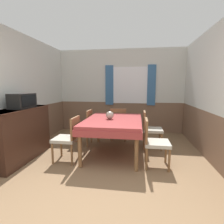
% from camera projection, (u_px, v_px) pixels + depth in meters
% --- Properties ---
extents(ground_plane, '(16.00, 16.00, 0.00)m').
position_uv_depth(ground_plane, '(86.00, 212.00, 2.04)').
color(ground_plane, '#846647').
extents(wall_back, '(4.30, 0.09, 2.60)m').
position_uv_depth(wall_back, '(121.00, 91.00, 5.55)').
color(wall_back, silver).
rests_on(wall_back, ground_plane).
extents(wall_left, '(0.05, 4.17, 2.60)m').
position_uv_depth(wall_left, '(26.00, 93.00, 3.98)').
color(wall_left, silver).
rests_on(wall_left, ground_plane).
extents(wall_right, '(0.05, 4.17, 2.60)m').
position_uv_depth(wall_right, '(211.00, 94.00, 3.40)').
color(wall_right, silver).
rests_on(wall_right, ground_plane).
extents(dining_table, '(1.19, 1.65, 0.77)m').
position_uv_depth(dining_table, '(113.00, 124.00, 3.72)').
color(dining_table, '#9E3838').
rests_on(dining_table, ground_plane).
extents(chair_left_near, '(0.44, 0.44, 0.88)m').
position_uv_depth(chair_left_near, '(69.00, 137.00, 3.38)').
color(chair_left_near, brown).
rests_on(chair_left_near, ground_plane).
extents(chair_right_far, '(0.44, 0.44, 0.88)m').
position_uv_depth(chair_right_far, '(150.00, 128.00, 4.11)').
color(chair_right_far, brown).
rests_on(chair_right_far, ground_plane).
extents(chair_left_far, '(0.44, 0.44, 0.88)m').
position_uv_depth(chair_left_far, '(84.00, 126.00, 4.35)').
color(chair_left_far, brown).
rests_on(chair_left_far, ground_plane).
extents(chair_right_near, '(0.44, 0.44, 0.88)m').
position_uv_depth(chair_right_near, '(154.00, 141.00, 3.15)').
color(chair_right_near, brown).
rests_on(chair_right_near, ground_plane).
extents(chair_head_window, '(0.44, 0.44, 0.88)m').
position_uv_depth(chair_head_window, '(119.00, 122.00, 4.76)').
color(chair_head_window, brown).
rests_on(chair_head_window, ground_plane).
extents(sideboard, '(0.46, 1.44, 1.03)m').
position_uv_depth(sideboard, '(21.00, 134.00, 3.45)').
color(sideboard, '#3D2319').
rests_on(sideboard, ground_plane).
extents(tv, '(0.29, 0.53, 0.29)m').
position_uv_depth(tv, '(22.00, 101.00, 3.41)').
color(tv, black).
rests_on(tv, sideboard).
extents(vase, '(0.17, 0.17, 0.17)m').
position_uv_depth(vase, '(110.00, 115.00, 3.69)').
color(vase, '#A39989').
rests_on(vase, dining_table).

